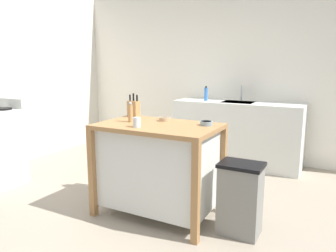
{
  "coord_description": "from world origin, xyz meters",
  "views": [
    {
      "loc": [
        1.6,
        -2.41,
        1.44
      ],
      "look_at": [
        0.12,
        0.36,
        0.84
      ],
      "focal_mm": 34.68,
      "sensor_mm": 36.0,
      "label": 1
    }
  ],
  "objects_px": {
    "kitchen_island": "(158,165)",
    "bowl_ceramic_wide": "(165,119)",
    "trash_bin": "(240,199)",
    "sink_faucet": "(241,93)",
    "pepper_grinder": "(130,112)",
    "bowl_stoneware_deep": "(206,123)",
    "drinking_cup": "(137,122)",
    "knife_block": "(134,108)",
    "bottle_dish_soap": "(206,94)"
  },
  "relations": [
    {
      "from": "drinking_cup",
      "to": "pepper_grinder",
      "type": "height_order",
      "value": "pepper_grinder"
    },
    {
      "from": "kitchen_island",
      "to": "bowl_ceramic_wide",
      "type": "bearing_deg",
      "value": 99.51
    },
    {
      "from": "knife_block",
      "to": "pepper_grinder",
      "type": "distance_m",
      "value": 0.3
    },
    {
      "from": "knife_block",
      "to": "bottle_dish_soap",
      "type": "distance_m",
      "value": 1.63
    },
    {
      "from": "knife_block",
      "to": "drinking_cup",
      "type": "bearing_deg",
      "value": -53.24
    },
    {
      "from": "bowl_ceramic_wide",
      "to": "pepper_grinder",
      "type": "height_order",
      "value": "pepper_grinder"
    },
    {
      "from": "bowl_stoneware_deep",
      "to": "trash_bin",
      "type": "xyz_separation_m",
      "value": [
        0.38,
        -0.16,
        -0.59
      ]
    },
    {
      "from": "knife_block",
      "to": "bottle_dish_soap",
      "type": "bearing_deg",
      "value": 83.88
    },
    {
      "from": "bowl_stoneware_deep",
      "to": "sink_faucet",
      "type": "height_order",
      "value": "sink_faucet"
    },
    {
      "from": "bowl_stoneware_deep",
      "to": "pepper_grinder",
      "type": "distance_m",
      "value": 0.74
    },
    {
      "from": "bottle_dish_soap",
      "to": "kitchen_island",
      "type": "bearing_deg",
      "value": -81.85
    },
    {
      "from": "bowl_stoneware_deep",
      "to": "sink_faucet",
      "type": "bearing_deg",
      "value": 96.61
    },
    {
      "from": "kitchen_island",
      "to": "pepper_grinder",
      "type": "relative_size",
      "value": 5.79
    },
    {
      "from": "bowl_ceramic_wide",
      "to": "sink_faucet",
      "type": "distance_m",
      "value": 1.93
    },
    {
      "from": "drinking_cup",
      "to": "pepper_grinder",
      "type": "distance_m",
      "value": 0.28
    },
    {
      "from": "trash_bin",
      "to": "sink_faucet",
      "type": "relative_size",
      "value": 2.86
    },
    {
      "from": "pepper_grinder",
      "to": "sink_faucet",
      "type": "bearing_deg",
      "value": 77.0
    },
    {
      "from": "knife_block",
      "to": "bowl_ceramic_wide",
      "type": "xyz_separation_m",
      "value": [
        0.41,
        -0.06,
        -0.07
      ]
    },
    {
      "from": "bowl_ceramic_wide",
      "to": "knife_block",
      "type": "bearing_deg",
      "value": 172.06
    },
    {
      "from": "kitchen_island",
      "to": "sink_faucet",
      "type": "bearing_deg",
      "value": 84.79
    },
    {
      "from": "bowl_stoneware_deep",
      "to": "bottle_dish_soap",
      "type": "xyz_separation_m",
      "value": [
        -0.69,
        1.71,
        0.1
      ]
    },
    {
      "from": "bowl_stoneware_deep",
      "to": "pepper_grinder",
      "type": "xyz_separation_m",
      "value": [
        -0.72,
        -0.17,
        0.07
      ]
    },
    {
      "from": "sink_faucet",
      "to": "knife_block",
      "type": "bearing_deg",
      "value": -108.89
    },
    {
      "from": "bowl_ceramic_wide",
      "to": "trash_bin",
      "type": "height_order",
      "value": "bowl_ceramic_wide"
    },
    {
      "from": "pepper_grinder",
      "to": "trash_bin",
      "type": "height_order",
      "value": "pepper_grinder"
    },
    {
      "from": "knife_block",
      "to": "pepper_grinder",
      "type": "xyz_separation_m",
      "value": [
        0.14,
        -0.27,
        0.0
      ]
    },
    {
      "from": "sink_faucet",
      "to": "kitchen_island",
      "type": "bearing_deg",
      "value": -95.21
    },
    {
      "from": "knife_block",
      "to": "trash_bin",
      "type": "distance_m",
      "value": 1.43
    },
    {
      "from": "knife_block",
      "to": "drinking_cup",
      "type": "relative_size",
      "value": 2.85
    },
    {
      "from": "bowl_stoneware_deep",
      "to": "drinking_cup",
      "type": "xyz_separation_m",
      "value": [
        -0.52,
        -0.37,
        0.02
      ]
    },
    {
      "from": "drinking_cup",
      "to": "bowl_stoneware_deep",
      "type": "bearing_deg",
      "value": 35.42
    },
    {
      "from": "drinking_cup",
      "to": "sink_faucet",
      "type": "distance_m",
      "value": 2.34
    },
    {
      "from": "knife_block",
      "to": "pepper_grinder",
      "type": "height_order",
      "value": "knife_block"
    },
    {
      "from": "bottle_dish_soap",
      "to": "bowl_ceramic_wide",
      "type": "bearing_deg",
      "value": -82.01
    },
    {
      "from": "trash_bin",
      "to": "sink_faucet",
      "type": "bearing_deg",
      "value": 106.15
    },
    {
      "from": "knife_block",
      "to": "sink_faucet",
      "type": "bearing_deg",
      "value": 71.11
    },
    {
      "from": "kitchen_island",
      "to": "bottle_dish_soap",
      "type": "relative_size",
      "value": 5.26
    },
    {
      "from": "pepper_grinder",
      "to": "sink_faucet",
      "type": "distance_m",
      "value": 2.18
    },
    {
      "from": "bowl_stoneware_deep",
      "to": "drinking_cup",
      "type": "relative_size",
      "value": 1.33
    },
    {
      "from": "kitchen_island",
      "to": "bowl_ceramic_wide",
      "type": "relative_size",
      "value": 9.19
    },
    {
      "from": "pepper_grinder",
      "to": "bottle_dish_soap",
      "type": "distance_m",
      "value": 1.89
    },
    {
      "from": "sink_faucet",
      "to": "bottle_dish_soap",
      "type": "bearing_deg",
      "value": -153.05
    },
    {
      "from": "trash_bin",
      "to": "sink_faucet",
      "type": "height_order",
      "value": "sink_faucet"
    },
    {
      "from": "trash_bin",
      "to": "bottle_dish_soap",
      "type": "distance_m",
      "value": 2.27
    },
    {
      "from": "pepper_grinder",
      "to": "knife_block",
      "type": "bearing_deg",
      "value": 118.36
    },
    {
      "from": "bowl_stoneware_deep",
      "to": "kitchen_island",
      "type": "bearing_deg",
      "value": -159.05
    },
    {
      "from": "drinking_cup",
      "to": "pepper_grinder",
      "type": "xyz_separation_m",
      "value": [
        -0.2,
        0.19,
        0.05
      ]
    },
    {
      "from": "pepper_grinder",
      "to": "kitchen_island",
      "type": "bearing_deg",
      "value": 2.55
    },
    {
      "from": "kitchen_island",
      "to": "drinking_cup",
      "type": "bearing_deg",
      "value": -115.24
    },
    {
      "from": "trash_bin",
      "to": "bottle_dish_soap",
      "type": "height_order",
      "value": "bottle_dish_soap"
    }
  ]
}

